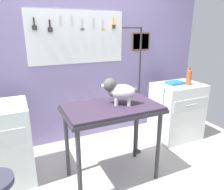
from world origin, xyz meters
name	(u,v)px	position (x,y,z in m)	size (l,w,h in m)	color
ground	(120,189)	(0.00, 0.00, -0.02)	(4.40, 4.00, 0.04)	#B6B0A6
rear_wall_panel	(80,62)	(0.00, 1.28, 1.16)	(4.00, 0.11, 2.30)	#8C7DB1
grooming_table	(112,114)	(0.00, 0.20, 0.76)	(1.00, 0.59, 0.85)	#2D2D33
grooming_arm	(138,99)	(0.51, 0.52, 0.76)	(0.30, 0.11, 1.63)	#2D2D33
dog	(119,91)	(0.08, 0.22, 1.00)	(0.37, 0.28, 0.28)	silver
cabinet_right	(177,111)	(1.28, 0.65, 0.42)	(0.68, 0.54, 0.84)	silver
soda_bottle	(189,77)	(1.37, 0.57, 0.95)	(0.07, 0.07, 0.24)	#B94E21
supply_tray	(175,83)	(1.22, 0.67, 0.86)	(0.24, 0.18, 0.04)	blue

